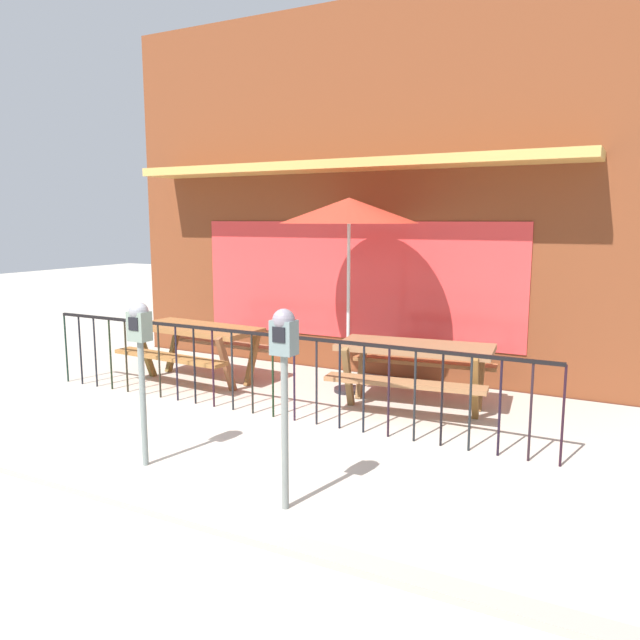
{
  "coord_description": "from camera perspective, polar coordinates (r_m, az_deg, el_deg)",
  "views": [
    {
      "loc": [
        3.82,
        -3.83,
        2.22
      ],
      "look_at": [
        0.53,
        2.37,
        1.09
      ],
      "focal_mm": 35.0,
      "sensor_mm": 36.0,
      "label": 1
    }
  ],
  "objects": [
    {
      "name": "parking_meter_far",
      "position": [
        4.68,
        -3.3,
        -3.3
      ],
      "size": [
        0.18,
        0.17,
        1.57
      ],
      "color": "slate",
      "rests_on": "ground"
    },
    {
      "name": "picnic_table_left",
      "position": [
        8.78,
        -11.12,
        -1.6
      ],
      "size": [
        1.88,
        1.47,
        0.79
      ],
      "color": "brown",
      "rests_on": "ground"
    },
    {
      "name": "picnic_table_right",
      "position": [
        7.46,
        8.67,
        -3.44
      ],
      "size": [
        1.96,
        1.58,
        0.79
      ],
      "color": "#895E3E",
      "rests_on": "ground"
    },
    {
      "name": "parking_meter_near",
      "position": [
        5.77,
        -16.13,
        -1.78
      ],
      "size": [
        0.18,
        0.17,
        1.51
      ],
      "color": "slate",
      "rests_on": "ground"
    },
    {
      "name": "patio_umbrella",
      "position": [
        7.91,
        2.67,
        9.82
      ],
      "size": [
        1.76,
        1.76,
        2.5
      ],
      "color": "#272123",
      "rests_on": "ground"
    },
    {
      "name": "pub_storefront",
      "position": [
        9.25,
        3.6,
        11.43
      ],
      "size": [
        7.68,
        1.24,
        5.2
      ],
      "color": "#422118",
      "rests_on": "ground"
    },
    {
      "name": "curb_edge",
      "position": [
        5.58,
        -19.29,
        -14.89
      ],
      "size": [
        10.75,
        0.2,
        0.11
      ],
      "primitive_type": "cube",
      "color": "#9B9589",
      "rests_on": "ground"
    },
    {
      "name": "patio_fence_front",
      "position": [
        7.11,
        -5.31,
        -3.58
      ],
      "size": [
        6.47,
        0.04,
        0.97
      ],
      "color": "black",
      "rests_on": "ground"
    },
    {
      "name": "ground",
      "position": [
        5.84,
        -16.15,
        -13.59
      ],
      "size": [
        40.0,
        40.0,
        0.0
      ],
      "primitive_type": "plane",
      "color": "#B4AB9D"
    }
  ]
}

